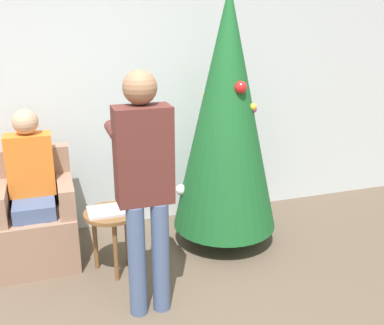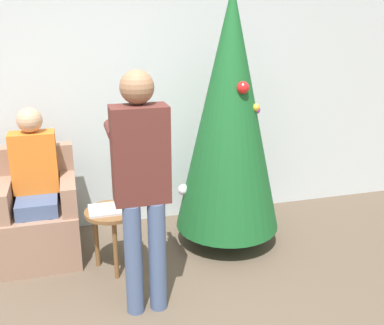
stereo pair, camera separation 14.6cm
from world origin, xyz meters
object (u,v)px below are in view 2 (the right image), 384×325
at_px(armchair, 40,218).
at_px(side_stool, 112,220).
at_px(person_standing, 141,175).
at_px(christmas_tree, 230,113).
at_px(person_seated, 35,179).

height_order(armchair, side_stool, armchair).
relative_size(armchair, person_standing, 0.56).
bearing_deg(person_standing, armchair, 127.99).
relative_size(person_standing, side_stool, 3.21).
bearing_deg(christmas_tree, person_seated, 174.16).
bearing_deg(armchair, person_seated, -90.00).
relative_size(christmas_tree, side_stool, 4.30).
xyz_separation_m(armchair, person_standing, (0.72, -0.93, 0.63)).
height_order(christmas_tree, armchair, christmas_tree).
xyz_separation_m(christmas_tree, side_stool, (-1.04, -0.20, -0.76)).
xyz_separation_m(christmas_tree, person_seated, (-1.60, 0.16, -0.49)).
relative_size(person_seated, side_stool, 2.47).
distance_m(person_standing, side_stool, 0.79).
bearing_deg(side_stool, person_seated, 147.17).
distance_m(person_seated, person_standing, 1.19).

